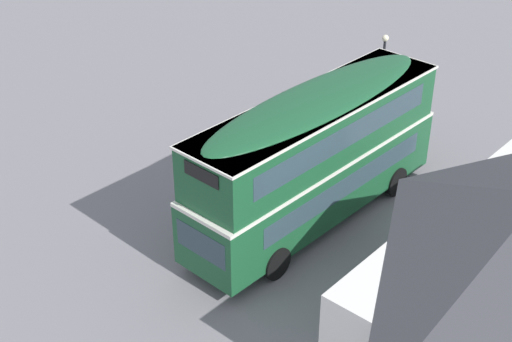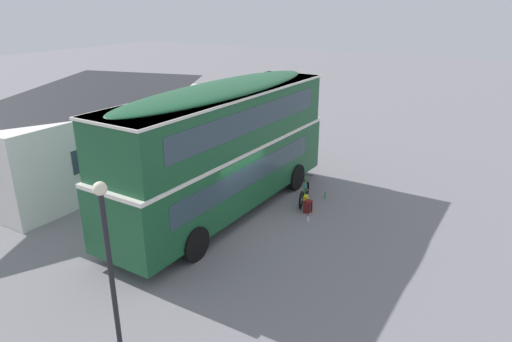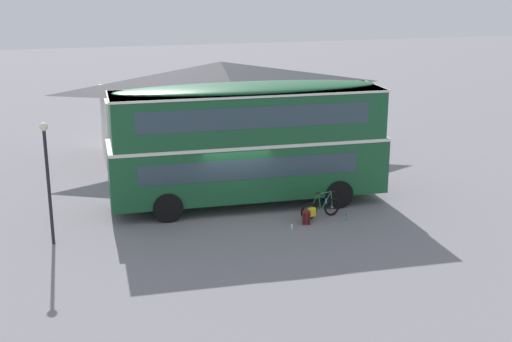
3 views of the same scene
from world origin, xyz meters
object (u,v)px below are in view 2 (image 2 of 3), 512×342
object	(u,v)px
backpack_on_ground	(308,206)
water_bottle_clear_plastic	(308,218)
touring_bicycle	(304,195)
double_decker_bus	(225,144)
water_bottle_green_metal	(325,196)
street_lamp	(108,254)

from	to	relation	value
backpack_on_ground	water_bottle_clear_plastic	xyz separation A→B (m)	(-0.65, -0.31, -0.17)
touring_bicycle	backpack_on_ground	xyz separation A→B (m)	(-0.67, -0.46, -0.10)
touring_bicycle	backpack_on_ground	distance (m)	0.82
double_decker_bus	touring_bicycle	world-z (taller)	double_decker_bus
water_bottle_clear_plastic	water_bottle_green_metal	bearing A→B (deg)	6.38
touring_bicycle	water_bottle_green_metal	bearing A→B (deg)	-31.04
double_decker_bus	street_lamp	world-z (taller)	double_decker_bus
street_lamp	touring_bicycle	bearing A→B (deg)	-0.09
backpack_on_ground	double_decker_bus	bearing A→B (deg)	118.77
backpack_on_ground	water_bottle_clear_plastic	size ratio (longest dim) A/B	2.42
backpack_on_ground	water_bottle_green_metal	world-z (taller)	backpack_on_ground
street_lamp	double_decker_bus	bearing A→B (deg)	16.53
double_decker_bus	street_lamp	bearing A→B (deg)	-163.47
touring_bicycle	water_bottle_clear_plastic	xyz separation A→B (m)	(-1.32, -0.76, -0.27)
double_decker_bus	water_bottle_green_metal	world-z (taller)	double_decker_bus
backpack_on_ground	street_lamp	bearing A→B (deg)	176.95
water_bottle_green_metal	water_bottle_clear_plastic	bearing A→B (deg)	-173.62
double_decker_bus	backpack_on_ground	xyz separation A→B (m)	(1.46, -2.66, -2.37)
water_bottle_clear_plastic	water_bottle_green_metal	xyz separation A→B (m)	(2.19, 0.24, 0.02)
street_lamp	water_bottle_green_metal	bearing A→B (deg)	-2.95
backpack_on_ground	water_bottle_green_metal	xyz separation A→B (m)	(1.54, -0.06, -0.15)
water_bottle_clear_plastic	street_lamp	bearing A→B (deg)	174.57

